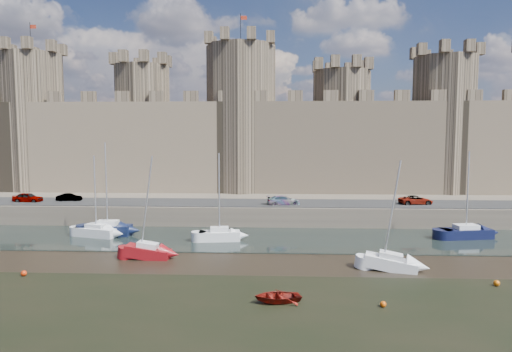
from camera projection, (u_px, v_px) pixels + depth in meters
The scene contains 19 objects.
ground at pixel (143, 333), 26.73m from camera, with size 160.00×160.00×0.00m, color black.
water_channel at pixel (206, 238), 50.60m from camera, with size 160.00×12.00×0.08m, color black.
quay at pixel (236, 189), 86.30m from camera, with size 160.00×60.00×2.50m, color #4C443A.
road at pixel (218, 203), 60.32m from camera, with size 160.00×7.00×0.10m, color black.
castle at pixel (225, 134), 73.43m from camera, with size 108.50×11.00×29.00m.
car_0 at pixel (28, 198), 60.79m from camera, with size 1.54×3.84×1.31m, color gray.
car_1 at pixel (69, 197), 61.66m from camera, with size 1.13×3.24×1.07m, color gray.
car_2 at pixel (283, 200), 58.49m from camera, with size 1.72×4.23×1.23m, color gray.
car_3 at pixel (416, 200), 58.75m from camera, with size 1.97×4.28×1.19m, color gray.
sailboat_0 at pixel (96, 231), 51.40m from camera, with size 5.21×3.11×9.13m.
sailboat_1 at pixel (108, 229), 52.07m from camera, with size 5.31×2.14×10.57m.
sailboat_2 at pixel (219, 234), 49.34m from camera, with size 4.58×2.27×9.49m.
sailboat_3 at pixel (466, 232), 50.56m from camera, with size 5.79×3.04×9.65m.
sailboat_4 at pixel (148, 251), 42.56m from camera, with size 4.18×1.75×9.65m.
sailboat_5 at pixel (391, 262), 38.97m from camera, with size 4.67×2.75×9.46m.
dinghy_4 at pixel (277, 297), 31.52m from camera, with size 2.37×0.69×3.32m, color maroon.
buoy_1 at pixel (24, 273), 37.34m from camera, with size 0.47×0.47×0.47m, color #BA2808.
buoy_3 at pixel (497, 283), 34.85m from camera, with size 0.47×0.47×0.47m, color #C05608.
buoy_5 at pixel (383, 304), 30.63m from camera, with size 0.42×0.42×0.42m, color #CB4C09.
Camera 1 is at (7.79, -25.44, 11.63)m, focal length 32.00 mm.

